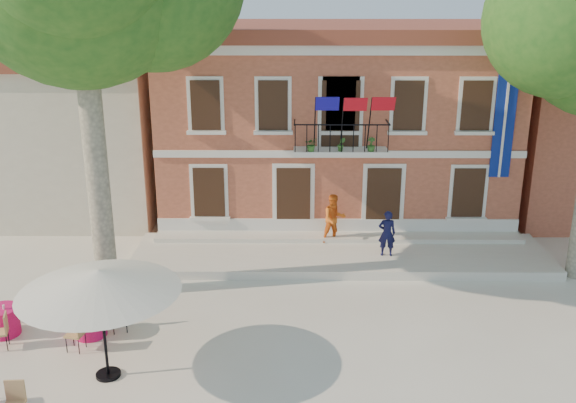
# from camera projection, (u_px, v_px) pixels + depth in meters

# --- Properties ---
(ground) EXTENTS (90.00, 90.00, 0.00)m
(ground) POSITION_uv_depth(u_px,v_px,m) (279.00, 323.00, 17.68)
(ground) COLOR beige
(ground) RESTS_ON ground
(main_building) EXTENTS (13.50, 9.59, 7.50)m
(main_building) POSITION_uv_depth(u_px,v_px,m) (333.00, 119.00, 25.97)
(main_building) COLOR #C66547
(main_building) RESTS_ON ground
(neighbor_west) EXTENTS (9.40, 9.40, 6.40)m
(neighbor_west) POSITION_uv_depth(u_px,v_px,m) (60.00, 127.00, 27.18)
(neighbor_west) COLOR beige
(neighbor_west) RESTS_ON ground
(terrace) EXTENTS (14.00, 3.40, 0.30)m
(terrace) POSITION_uv_depth(u_px,v_px,m) (340.00, 255.00, 21.80)
(terrace) COLOR silver
(terrace) RESTS_ON ground
(patio_umbrella) EXTENTS (3.70, 3.70, 2.75)m
(patio_umbrella) POSITION_uv_depth(u_px,v_px,m) (99.00, 281.00, 14.47)
(patio_umbrella) COLOR black
(patio_umbrella) RESTS_ON ground
(pedestrian_navy) EXTENTS (0.59, 0.41, 1.56)m
(pedestrian_navy) POSITION_uv_depth(u_px,v_px,m) (387.00, 233.00, 21.19)
(pedestrian_navy) COLOR #101138
(pedestrian_navy) RESTS_ON terrace
(pedestrian_orange) EXTENTS (0.99, 0.86, 1.74)m
(pedestrian_orange) POSITION_uv_depth(u_px,v_px,m) (334.00, 219.00, 22.28)
(pedestrian_orange) COLOR orange
(pedestrian_orange) RESTS_ON terrace
(cafe_table_0) EXTENTS (0.97, 1.96, 0.95)m
(cafe_table_0) POSITION_uv_depth(u_px,v_px,m) (3.00, 320.00, 16.97)
(cafe_table_0) COLOR #EC1671
(cafe_table_0) RESTS_ON ground
(cafe_table_1) EXTENTS (1.84, 1.78, 0.95)m
(cafe_table_1) POSITION_uv_depth(u_px,v_px,m) (90.00, 321.00, 16.91)
(cafe_table_1) COLOR #EC1671
(cafe_table_1) RESTS_ON ground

